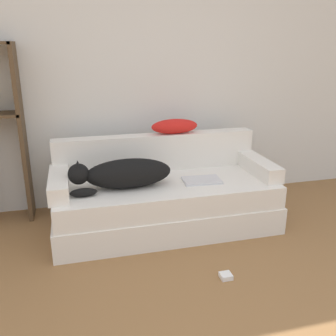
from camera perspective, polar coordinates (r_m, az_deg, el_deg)
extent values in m
cube|color=silver|center=(3.63, -4.27, 15.67)|extent=(7.66, 0.06, 2.70)
cube|color=silver|center=(3.29, -0.44, -6.96)|extent=(1.87, 0.82, 0.23)
cube|color=silver|center=(3.19, -0.41, -3.65)|extent=(1.83, 0.78, 0.19)
cube|color=silver|center=(3.42, -1.82, 2.47)|extent=(1.83, 0.15, 0.33)
cube|color=silver|center=(3.05, -16.29, -2.27)|extent=(0.15, 0.63, 0.13)
cube|color=silver|center=(3.44, 13.65, 0.28)|extent=(0.15, 0.63, 0.13)
ellipsoid|color=black|center=(3.01, -6.01, -0.82)|extent=(0.69, 0.26, 0.24)
sphere|color=black|center=(2.98, -13.48, -0.90)|extent=(0.17, 0.17, 0.17)
cone|color=black|center=(2.91, -13.54, -0.04)|extent=(0.06, 0.06, 0.07)
cone|color=black|center=(3.00, -13.59, 0.49)|extent=(0.06, 0.06, 0.07)
ellipsoid|color=black|center=(2.91, -12.76, -3.68)|extent=(0.21, 0.06, 0.07)
cube|color=silver|center=(3.17, 5.16, -1.86)|extent=(0.33, 0.23, 0.02)
ellipsoid|color=red|center=(3.40, 1.01, 6.37)|extent=(0.43, 0.16, 0.13)
cube|color=#4C3823|center=(3.49, -21.27, 4.74)|extent=(0.04, 0.26, 1.54)
cube|color=white|center=(2.69, 8.81, -15.95)|extent=(0.08, 0.08, 0.03)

